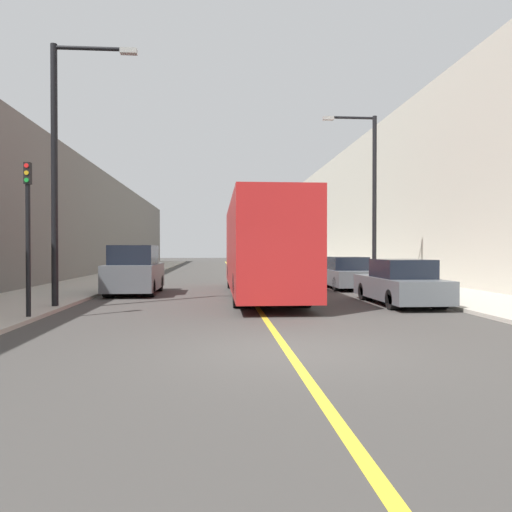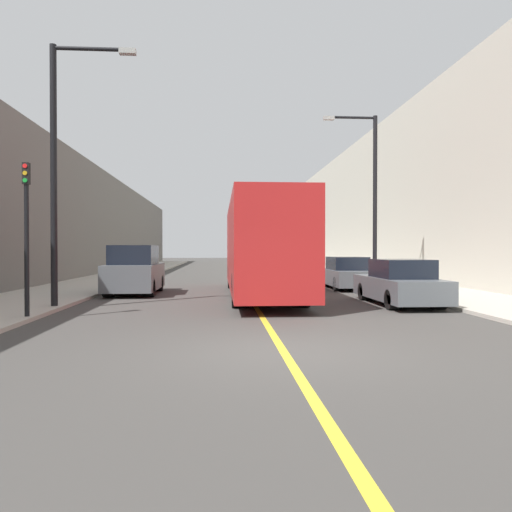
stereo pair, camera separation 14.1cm
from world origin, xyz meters
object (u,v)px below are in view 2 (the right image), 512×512
(bus, at_px, (260,247))
(street_lamp_right, at_px, (371,190))
(car_right_mid, at_px, (346,274))
(street_lamp_left, at_px, (61,158))
(car_right_near, at_px, (399,284))
(parked_suv_left, at_px, (135,272))
(traffic_light, at_px, (27,232))

(bus, relative_size, street_lamp_right, 1.60)
(car_right_mid, relative_size, street_lamp_left, 0.60)
(bus, distance_m, street_lamp_right, 7.07)
(car_right_near, height_order, car_right_mid, car_right_near)
(bus, xyz_separation_m, street_lamp_right, (5.48, 3.56, 2.71))
(bus, relative_size, parked_suv_left, 2.89)
(car_right_near, relative_size, street_lamp_right, 0.59)
(parked_suv_left, height_order, car_right_near, parked_suv_left)
(bus, bearing_deg, car_right_near, -38.47)
(bus, bearing_deg, street_lamp_left, -148.24)
(car_right_mid, distance_m, traffic_light, 14.53)
(traffic_light, bearing_deg, car_right_mid, 41.98)
(parked_suv_left, bearing_deg, car_right_mid, 13.31)
(bus, distance_m, car_right_mid, 5.53)
(street_lamp_left, relative_size, street_lamp_right, 0.99)
(street_lamp_left, distance_m, street_lamp_right, 14.03)
(street_lamp_right, xyz_separation_m, traffic_light, (-11.97, -9.91, -2.38))
(street_lamp_right, bearing_deg, traffic_light, -140.37)
(street_lamp_left, bearing_deg, car_right_mid, 34.33)
(bus, xyz_separation_m, car_right_mid, (4.25, 3.31, -1.25))
(parked_suv_left, distance_m, traffic_light, 7.72)
(bus, bearing_deg, parked_suv_left, 167.54)
(parked_suv_left, bearing_deg, car_right_near, -25.90)
(traffic_light, bearing_deg, car_right_near, 15.16)
(car_right_mid, bearing_deg, traffic_light, -138.02)
(car_right_near, xyz_separation_m, street_lamp_right, (1.17, 6.98, 3.95))
(parked_suv_left, bearing_deg, traffic_light, -100.99)
(parked_suv_left, bearing_deg, street_lamp_right, 13.09)
(street_lamp_right, bearing_deg, bus, -147.00)
(bus, height_order, parked_suv_left, bus)
(parked_suv_left, xyz_separation_m, car_right_mid, (9.29, 2.20, -0.24))
(parked_suv_left, bearing_deg, bus, -12.46)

